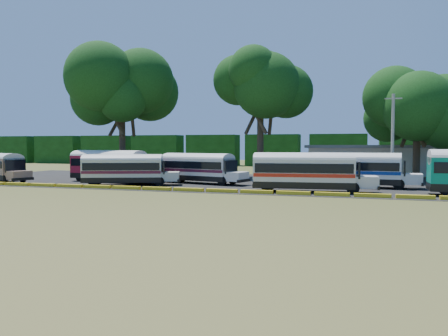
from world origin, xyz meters
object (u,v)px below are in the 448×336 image
(tree_west, at_px, (122,87))
(bus_red, at_px, (110,164))
(bus_white_red, at_px, (306,170))
(bus_cream_west, at_px, (125,168))

(tree_west, bearing_deg, bus_red, -68.25)
(bus_red, distance_m, bus_white_red, 21.85)
(bus_red, relative_size, bus_white_red, 1.03)
(bus_white_red, distance_m, tree_west, 29.43)
(bus_white_red, bearing_deg, bus_cream_west, 171.62)
(bus_white_red, relative_size, tree_west, 0.67)
(bus_red, bearing_deg, bus_cream_west, -32.60)
(bus_white_red, bearing_deg, bus_red, 163.73)
(bus_red, xyz_separation_m, bus_white_red, (21.45, -4.17, -0.07))
(bus_red, xyz_separation_m, tree_west, (-3.37, 8.44, 9.48))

